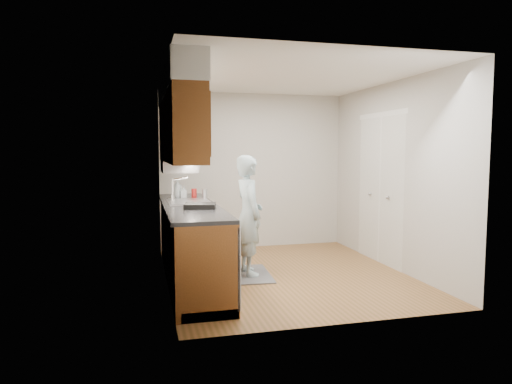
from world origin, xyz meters
TOP-DOWN VIEW (x-y plane):
  - floor at (0.00, 0.00)m, footprint 3.50×3.50m
  - ceiling at (0.00, 0.00)m, footprint 3.50×3.50m
  - wall_left at (-1.50, 0.00)m, footprint 0.02×3.50m
  - wall_right at (1.50, 0.00)m, footprint 0.02×3.50m
  - wall_back at (0.00, 1.75)m, footprint 3.00×0.02m
  - counter at (-1.20, -0.00)m, footprint 0.64×2.80m
  - upper_cabinets at (-1.33, 0.05)m, footprint 0.47×2.80m
  - closet_door at (1.49, 0.30)m, footprint 0.02×1.22m
  - floor_mat at (-0.47, 0.07)m, footprint 0.59×0.93m
  - person at (-0.47, 0.07)m, footprint 0.45×0.64m
  - soap_bottle_a at (-1.30, 0.80)m, footprint 0.12×0.12m
  - soap_bottle_b at (-1.22, 0.74)m, footprint 0.09×0.09m
  - soap_bottle_c at (-1.25, 0.84)m, footprint 0.18×0.18m
  - soda_can at (-1.09, 0.66)m, footprint 0.10×0.10m
  - steel_can at (-0.95, 0.60)m, footprint 0.09×0.09m
  - dish_rack at (-1.14, -0.41)m, footprint 0.39×0.35m

SIDE VIEW (x-z plane):
  - floor at x=0.00m, z-range 0.00..0.00m
  - floor_mat at x=-0.47m, z-range 0.00..0.02m
  - counter at x=-1.20m, z-range -0.16..1.14m
  - person at x=-0.47m, z-range 0.02..1.73m
  - dish_rack at x=-1.14m, z-range 0.94..0.99m
  - steel_can at x=-0.95m, z-range 0.94..1.07m
  - soda_can at x=-1.09m, z-range 0.94..1.07m
  - soap_bottle_b at x=-1.22m, z-range 0.94..1.11m
  - closet_door at x=1.49m, z-range 0.00..2.05m
  - soap_bottle_c at x=-1.25m, z-range 0.94..1.12m
  - soap_bottle_a at x=-1.30m, z-range 0.94..1.20m
  - wall_left at x=-1.50m, z-range 0.00..2.50m
  - wall_right at x=1.50m, z-range 0.00..2.50m
  - wall_back at x=0.00m, z-range 0.00..2.50m
  - upper_cabinets at x=-1.33m, z-range 1.34..2.55m
  - ceiling at x=0.00m, z-range 2.50..2.50m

